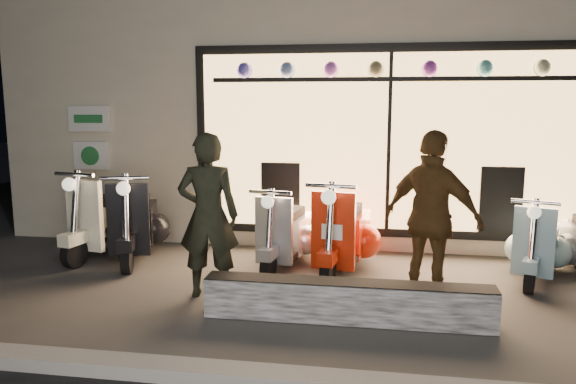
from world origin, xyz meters
name	(u,v)px	position (x,y,z in m)	size (l,w,h in m)	color
ground	(313,296)	(0.00, 0.00, 0.00)	(40.00, 40.00, 0.00)	#383533
kerb	(282,379)	(0.00, -2.00, 0.06)	(40.00, 0.25, 0.12)	slate
shop_building	(345,101)	(0.00, 4.98, 2.10)	(10.20, 6.23, 4.20)	beige
graffiti_barrier	(347,301)	(0.40, -0.65, 0.20)	(2.78, 0.28, 0.40)	black
scooter_silver	(288,233)	(-0.48, 1.18, 0.41)	(0.60, 1.45, 1.03)	black
scooter_red	(344,233)	(0.26, 1.08, 0.46)	(0.67, 1.61, 1.15)	black
scooter_black	(136,223)	(-2.60, 1.23, 0.46)	(0.82, 1.62, 1.16)	black
scooter_cream	(115,219)	(-2.97, 1.39, 0.47)	(0.73, 1.65, 1.17)	black
scooter_blue	(537,244)	(2.59, 1.14, 0.40)	(0.75, 1.39, 1.00)	black
man	(208,216)	(-1.12, -0.17, 0.90)	(0.65, 0.43, 1.79)	black
woman	(432,218)	(1.23, 0.00, 0.91)	(1.07, 0.45, 1.83)	brown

